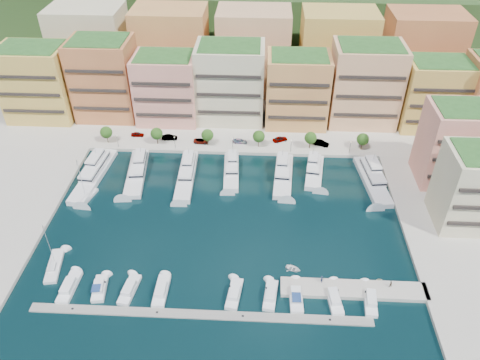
{
  "coord_description": "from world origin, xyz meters",
  "views": [
    {
      "loc": [
        8.49,
        -90.21,
        81.51
      ],
      "look_at": [
        3.4,
        9.22,
        6.0
      ],
      "focal_mm": 35.0,
      "sensor_mm": 36.0,
      "label": 1
    }
  ],
  "objects": [
    {
      "name": "east_quay",
      "position": [
        62.0,
        -8.0,
        0.0
      ],
      "size": [
        34.0,
        76.0,
        2.0
      ],
      "primitive_type": "cube",
      "color": "#9E998E",
      "rests_on": "ground"
    },
    {
      "name": "yacht_2",
      "position": [
        -12.53,
        18.23,
        1.21
      ],
      "size": [
        5.17,
        23.64,
        7.3
      ],
      "color": "silver",
      "rests_on": "ground"
    },
    {
      "name": "tree_4",
      "position": [
        24.0,
        33.5,
        4.74
      ],
      "size": [
        3.8,
        3.8,
        5.65
      ],
      "color": "#473323",
      "rests_on": "north_quay"
    },
    {
      "name": "person_0",
      "position": [
        22.95,
        -20.59,
        1.95
      ],
      "size": [
        0.62,
        0.78,
        1.89
      ],
      "primitive_type": "imported",
      "rotation": [
        0.0,
        0.0,
        1.83
      ],
      "color": "#222944",
      "rests_on": "finger_pier"
    },
    {
      "name": "north_quay",
      "position": [
        0.0,
        62.0,
        0.0
      ],
      "size": [
        220.0,
        64.0,
        2.0
      ],
      "primitive_type": "cube",
      "color": "#9E998E",
      "rests_on": "ground"
    },
    {
      "name": "lamppost_3",
      "position": [
        18.0,
        31.2,
        3.83
      ],
      "size": [
        0.3,
        0.3,
        4.2
      ],
      "color": "black",
      "rests_on": "north_quay"
    },
    {
      "name": "tree_0",
      "position": [
        -40.0,
        33.5,
        4.74
      ],
      "size": [
        3.8,
        3.8,
        5.65
      ],
      "color": "#473323",
      "rests_on": "north_quay"
    },
    {
      "name": "yacht_3",
      "position": [
        0.31,
        20.71,
        1.21
      ],
      "size": [
        5.14,
        18.29,
        7.3
      ],
      "color": "silver",
      "rests_on": "ground"
    },
    {
      "name": "tree_5",
      "position": [
        40.0,
        33.5,
        4.74
      ],
      "size": [
        3.8,
        3.8,
        5.65
      ],
      "color": "#473323",
      "rests_on": "north_quay"
    },
    {
      "name": "tender_0",
      "position": [
        16.98,
        -16.44,
        0.37
      ],
      "size": [
        4.26,
        3.71,
        0.74
      ],
      "primitive_type": "imported",
      "rotation": [
        0.0,
        0.0,
        1.18
      ],
      "color": "white",
      "rests_on": "ground"
    },
    {
      "name": "car_0",
      "position": [
        -31.4,
        37.74,
        1.7
      ],
      "size": [
        4.14,
        1.72,
        1.4
      ],
      "primitive_type": "imported",
      "rotation": [
        0.0,
        0.0,
        1.59
      ],
      "color": "gray",
      "rests_on": "north_quay"
    },
    {
      "name": "apartment_east_b",
      "position": [
        62.0,
        1.99,
        11.31
      ],
      "size": [
        18.0,
        14.5,
        20.8
      ],
      "color": "beige",
      "rests_on": "east_quay"
    },
    {
      "name": "person_1",
      "position": [
        37.84,
        -21.12,
        1.84
      ],
      "size": [
        0.93,
        0.79,
        1.67
      ],
      "primitive_type": "imported",
      "rotation": [
        0.0,
        0.0,
        3.36
      ],
      "color": "#4D3F2E",
      "rests_on": "finger_pier"
    },
    {
      "name": "cruiser_1",
      "position": [
        -25.73,
        -24.6,
        0.57
      ],
      "size": [
        3.57,
        7.56,
        2.66
      ],
      "color": "white",
      "rests_on": "ground"
    },
    {
      "name": "apartment_0",
      "position": [
        -66.0,
        49.99,
        13.31
      ],
      "size": [
        22.0,
        16.5,
        24.8
      ],
      "color": "gold",
      "rests_on": "north_quay"
    },
    {
      "name": "tree_3",
      "position": [
        8.0,
        33.5,
        4.74
      ],
      "size": [
        3.8,
        3.8,
        5.65
      ],
      "color": "#473323",
      "rests_on": "north_quay"
    },
    {
      "name": "backblock_1",
      "position": [
        -25.0,
        74.0,
        16.0
      ],
      "size": [
        26.0,
        18.0,
        30.0
      ],
      "primitive_type": "cube",
      "color": "tan",
      "rests_on": "north_quay"
    },
    {
      "name": "tree_1",
      "position": [
        -24.0,
        33.5,
        4.74
      ],
      "size": [
        3.8,
        3.8,
        5.65
      ],
      "color": "#473323",
      "rests_on": "north_quay"
    },
    {
      "name": "cruiser_8",
      "position": [
        25.33,
        -24.6,
        0.55
      ],
      "size": [
        3.61,
        9.2,
        2.55
      ],
      "color": "white",
      "rests_on": "ground"
    },
    {
      "name": "cruiser_9",
      "position": [
        33.11,
        -24.6,
        0.55
      ],
      "size": [
        3.3,
        9.1,
        2.55
      ],
      "color": "white",
      "rests_on": "ground"
    },
    {
      "name": "apartment_5",
      "position": [
        42.0,
        51.99,
        14.31
      ],
      "size": [
        22.0,
        16.5,
        26.8
      ],
      "color": "tan",
      "rests_on": "north_quay"
    },
    {
      "name": "lamppost_4",
      "position": [
        36.0,
        31.2,
        3.83
      ],
      "size": [
        0.3,
        0.3,
        4.2
      ],
      "color": "black",
      "rests_on": "north_quay"
    },
    {
      "name": "cruiser_0",
      "position": [
        -32.53,
        -24.6,
        0.55
      ],
      "size": [
        3.19,
        9.07,
        2.55
      ],
      "color": "white",
      "rests_on": "ground"
    },
    {
      "name": "car_5",
      "position": [
        27.62,
        35.23,
        1.84
      ],
      "size": [
        5.4,
        3.52,
        1.68
      ],
      "primitive_type": "imported",
      "rotation": [
        0.0,
        0.0,
        1.2
      ],
      "color": "gray",
      "rests_on": "north_quay"
    },
    {
      "name": "cruiser_6",
      "position": [
        11.74,
        -24.59,
        0.55
      ],
      "size": [
        3.47,
        8.28,
        2.55
      ],
      "color": "white",
      "rests_on": "ground"
    },
    {
      "name": "backblock_0",
      "position": [
        -55.0,
        74.0,
        16.0
      ],
      "size": [
        26.0,
        18.0,
        30.0
      ],
      "primitive_type": "cube",
      "color": "beige",
      "rests_on": "north_quay"
    },
    {
      "name": "lamppost_0",
      "position": [
        -36.0,
        31.2,
        3.83
      ],
      "size": [
        0.3,
        0.3,
        4.2
      ],
      "color": "black",
      "rests_on": "north_quay"
    },
    {
      "name": "tree_2",
      "position": [
        -8.0,
        33.5,
        4.74
      ],
      "size": [
        3.8,
        3.8,
        5.65
      ],
      "color": "#473323",
      "rests_on": "north_quay"
    },
    {
      "name": "cruiser_3",
      "position": [
        -12.08,
        -24.59,
        0.55
      ],
      "size": [
        2.82,
        8.63,
        2.55
      ],
      "color": "white",
      "rests_on": "ground"
    },
    {
      "name": "cruiser_5",
      "position": [
        3.88,
        -24.59,
        0.55
      ],
      "size": [
        3.66,
        8.59,
        2.55
      ],
      "color": "white",
      "rests_on": "ground"
    },
    {
      "name": "backblock_2",
      "position": [
        5.0,
        74.0,
        16.0
      ],
      "size": [
        26.0,
        18.0,
        30.0
      ],
      "primitive_type": "cube",
      "color": "tan",
      "rests_on": "north_quay"
    },
    {
      "name": "yacht_1",
      "position": [
        -27.24,
        18.64,
        1.09
      ],
      "size": [
        7.28,
        22.89,
        7.3
      ],
      "color": "silver",
      "rests_on": "ground"
    },
    {
      "name": "apartment_1",
      "position": [
        -44.0,
        51.99,
        14.31
      ],
      "size": [
        20.0,
        16.5,
        26.8
      ],
      "color": "#BE713F",
      "rests_on": "north_quay"
    },
    {
      "name": "car_2",
      "position": [
        -10.28,
        34.82,
        1.67
      ],
      "size": [
        4.92,
        2.49,
        1.33
      ],
      "primitive_type": "imported",
      "rotation": [
        0.0,
        0.0,
        1.51
      ],
      "color": "gray",
      "rests_on": "north_quay"
    },
    {
      "name": "ground",
      "position": [
        0.0,
        0.0,
        0.0
      ],
      "size": [
        400.0,
        400.0,
        0.0
      ],
      "primitive_type": "plane",
      "color": "black",
      "rests_on": "ground"
    },
    {
      "name": "apartment_east_a",
      "position": [
        62.0,
        19.99,
        12.31
      ],
      "size": [
        18.0,
        14.5,
        22.8
      ],
      "color": "#DF8F7C",
      "rests_on": "east_quay"
    },
    {
      "name": "yacht_0",
      "position": [
        -39.41,
        17.07,
        1.21
      ],
      "size": [
        7.29,
        26.39,
        7.3
      ],
      "color": "silver",
      "rests_on": "ground"
    },
    {
      "name": "backblock_4",
      "position": [
        65.0,
        74.0,
        16.0
      ],
      "size": [
        26.0,
        18.0,
        30.0
      ],
      "primitive_type": "cube",
      "color": "#BE713F",
      "rests_on": "north_quay"
    },
    {
      "name": "car_1",
      "position": [
        -20.65,
        36.24,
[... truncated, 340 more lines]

